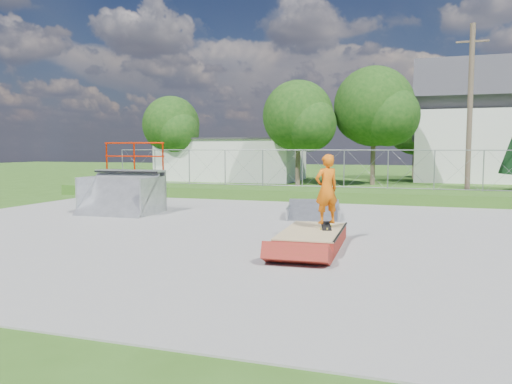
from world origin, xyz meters
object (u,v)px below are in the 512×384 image
quarter_pipe (120,178)px  flat_bank_ramp (313,211)px  skater (326,192)px  grind_box (312,239)px

quarter_pipe → flat_bank_ramp: bearing=7.1°
quarter_pipe → skater: size_ratio=1.54×
quarter_pipe → flat_bank_ramp: (6.82, 1.02, -1.03)m
flat_bank_ramp → skater: size_ratio=1.09×
grind_box → quarter_pipe: 8.74m
quarter_pipe → flat_bank_ramp: quarter_pipe is taller
grind_box → quarter_pipe: size_ratio=1.11×
quarter_pipe → skater: bearing=-24.4°
quarter_pipe → flat_bank_ramp: 6.98m
grind_box → flat_bank_ramp: 4.93m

